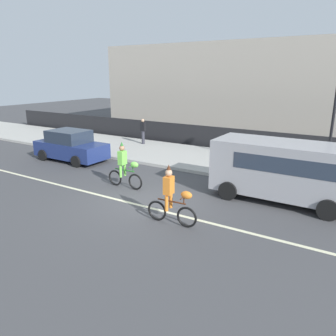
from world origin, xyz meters
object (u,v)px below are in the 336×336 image
parade_cyclist_orange (172,199)px  parked_car_navy (71,146)px  parked_van_grey (286,167)px  pedestrian_onlooker (143,131)px  parade_cyclist_lime (125,168)px

parade_cyclist_orange → parked_car_navy: 9.58m
parked_van_grey → pedestrian_onlooker: 11.26m
parade_cyclist_lime → parked_van_grey: (5.88, 1.96, 0.44)m
parked_van_grey → parade_cyclist_orange: bearing=-122.6°
parade_cyclist_lime → parked_van_grey: size_ratio=0.38×
parade_cyclist_lime → parade_cyclist_orange: same height
parked_car_navy → pedestrian_onlooker: 5.18m
parked_van_grey → pedestrian_onlooker: size_ratio=3.09×
pedestrian_onlooker → parade_cyclist_orange: bearing=-49.6°
parade_cyclist_orange → parked_car_navy: parade_cyclist_orange is taller
parade_cyclist_orange → parade_cyclist_lime: bearing=150.7°
parade_cyclist_lime → parked_van_grey: parked_van_grey is taller
parade_cyclist_lime → parked_car_navy: parade_cyclist_lime is taller
parade_cyclist_lime → pedestrian_onlooker: parade_cyclist_lime is taller
parked_car_navy → pedestrian_onlooker: pedestrian_onlooker is taller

